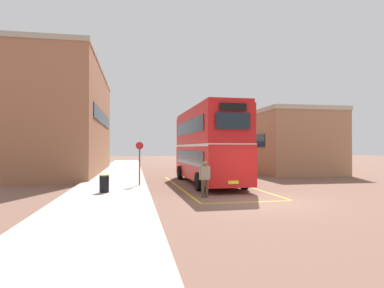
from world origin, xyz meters
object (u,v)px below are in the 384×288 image
Objects in this scene: single_deck_bus at (218,154)px; bus_stop_sign at (140,159)px; double_decker_bus at (207,144)px; pedestrian_boarding at (205,176)px; litter_bin at (104,184)px.

bus_stop_sign is (-8.73, -15.31, 0.02)m from single_deck_bus.
pedestrian_boarding is (-1.41, -5.55, -1.53)m from double_decker_bus.
bus_stop_sign is at bearing 59.44° from litter_bin.
litter_bin is 3.58m from bus_stop_sign.
pedestrian_boarding is 2.01× the size of litter_bin.
pedestrian_boarding is 0.68× the size of bus_stop_sign.
pedestrian_boarding is 4.89m from litter_bin.
bus_stop_sign reaches higher than pedestrian_boarding.
double_decker_bus is 1.16× the size of single_deck_bus.
single_deck_bus is at bearing 72.75° from double_decker_bus.
litter_bin is (-4.62, 1.55, -0.42)m from pedestrian_boarding.
double_decker_bus reaches higher than litter_bin.
bus_stop_sign is (-2.89, 4.49, 0.67)m from pedestrian_boarding.
litter_bin is at bearing -146.48° from double_decker_bus.
pedestrian_boarding is at bearing -106.42° from single_deck_bus.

